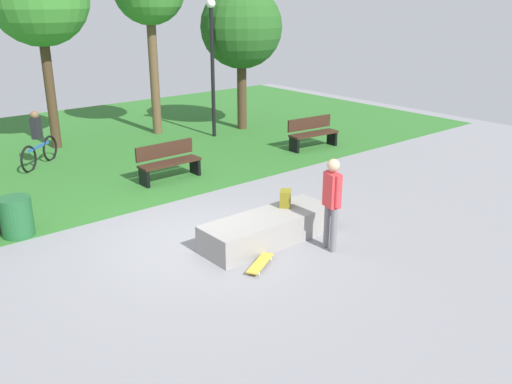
# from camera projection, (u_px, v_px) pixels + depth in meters

# --- Properties ---
(ground_plane) EXTENTS (28.00, 28.00, 0.00)m
(ground_plane) POSITION_uv_depth(u_px,v_px,m) (200.00, 242.00, 10.17)
(ground_plane) COLOR gray
(grass_lawn) EXTENTS (26.60, 11.86, 0.01)m
(grass_lawn) POSITION_uv_depth(u_px,v_px,m) (45.00, 152.00, 16.01)
(grass_lawn) COLOR #2D6B28
(grass_lawn) RESTS_ON ground_plane
(concrete_ledge) EXTENTS (2.63, 0.89, 0.51)m
(concrete_ledge) POSITION_uv_depth(u_px,v_px,m) (268.00, 229.00, 10.11)
(concrete_ledge) COLOR gray
(concrete_ledge) RESTS_ON ground_plane
(backpack_on_ledge) EXTENTS (0.34, 0.34, 0.32)m
(backpack_on_ledge) POSITION_uv_depth(u_px,v_px,m) (285.00, 198.00, 10.44)
(backpack_on_ledge) COLOR olive
(backpack_on_ledge) RESTS_ON concrete_ledge
(skater_performing_trick) EXTENTS (0.28, 0.42, 1.69)m
(skater_performing_trick) POSITION_uv_depth(u_px,v_px,m) (332.00, 198.00, 9.55)
(skater_performing_trick) COLOR slate
(skater_performing_trick) RESTS_ON ground_plane
(skateboard_by_ledge) EXTENTS (0.80, 0.56, 0.08)m
(skateboard_by_ledge) POSITION_uv_depth(u_px,v_px,m) (260.00, 263.00, 9.21)
(skateboard_by_ledge) COLOR gold
(skateboard_by_ledge) RESTS_ON ground_plane
(park_bench_far_right) EXTENTS (1.61, 0.50, 0.91)m
(park_bench_far_right) POSITION_uv_depth(u_px,v_px,m) (168.00, 161.00, 13.49)
(park_bench_far_right) COLOR #331E14
(park_bench_far_right) RESTS_ON ground_plane
(park_bench_by_oak) EXTENTS (1.64, 0.62, 0.91)m
(park_bench_by_oak) POSITION_uv_depth(u_px,v_px,m) (312.00, 132.00, 16.35)
(park_bench_by_oak) COLOR #331E14
(park_bench_by_oak) RESTS_ON ground_plane
(tree_leaning_ash) EXTENTS (2.68, 2.68, 4.72)m
(tree_leaning_ash) POSITION_uv_depth(u_px,v_px,m) (241.00, 28.00, 17.82)
(tree_leaning_ash) COLOR #42301E
(tree_leaning_ash) RESTS_ON grass_lawn
(lamp_post) EXTENTS (0.28, 0.28, 4.25)m
(lamp_post) POSITION_uv_depth(u_px,v_px,m) (212.00, 55.00, 17.03)
(lamp_post) COLOR black
(lamp_post) RESTS_ON ground_plane
(trash_bin) EXTENTS (0.60, 0.60, 0.76)m
(trash_bin) POSITION_uv_depth(u_px,v_px,m) (16.00, 217.00, 10.32)
(trash_bin) COLOR #1E592D
(trash_bin) RESTS_ON ground_plane
(cyclist_on_bicycle) EXTENTS (1.40, 1.25, 1.52)m
(cyclist_on_bicycle) POSITION_uv_depth(u_px,v_px,m) (38.00, 143.00, 14.57)
(cyclist_on_bicycle) COLOR black
(cyclist_on_bicycle) RESTS_ON ground_plane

